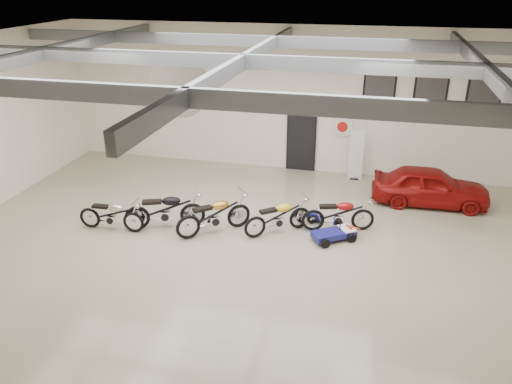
% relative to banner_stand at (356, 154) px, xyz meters
% --- Properties ---
extents(floor, '(16.00, 12.00, 0.01)m').
position_rel_banner_stand_xyz_m(floor, '(-2.45, -5.50, -0.89)').
color(floor, tan).
rests_on(floor, ground).
extents(ceiling, '(16.00, 12.00, 0.01)m').
position_rel_banner_stand_xyz_m(ceiling, '(-2.45, -5.50, 4.11)').
color(ceiling, gray).
rests_on(ceiling, back_wall).
extents(back_wall, '(16.00, 0.02, 5.00)m').
position_rel_banner_stand_xyz_m(back_wall, '(-2.45, 0.50, 1.61)').
color(back_wall, white).
rests_on(back_wall, floor).
extents(ceiling_beams, '(15.80, 11.80, 0.32)m').
position_rel_banner_stand_xyz_m(ceiling_beams, '(-2.45, -5.50, 3.86)').
color(ceiling_beams, slate).
rests_on(ceiling_beams, ceiling).
extents(door, '(0.92, 0.08, 2.10)m').
position_rel_banner_stand_xyz_m(door, '(-1.95, 0.45, 0.16)').
color(door, black).
rests_on(door, back_wall).
extents(logo_plaque, '(2.30, 0.06, 1.16)m').
position_rel_banner_stand_xyz_m(logo_plaque, '(-6.45, 0.45, 1.91)').
color(logo_plaque, silver).
rests_on(logo_plaque, back_wall).
extents(poster_left, '(1.05, 0.08, 1.35)m').
position_rel_banner_stand_xyz_m(poster_left, '(0.55, 0.46, 2.21)').
color(poster_left, black).
rests_on(poster_left, back_wall).
extents(poster_mid, '(1.05, 0.08, 1.35)m').
position_rel_banner_stand_xyz_m(poster_mid, '(2.15, 0.46, 2.21)').
color(poster_mid, black).
rests_on(poster_mid, back_wall).
extents(poster_right, '(1.05, 0.08, 1.35)m').
position_rel_banner_stand_xyz_m(poster_right, '(3.75, 0.46, 2.21)').
color(poster_right, black).
rests_on(poster_right, back_wall).
extents(oil_sign, '(0.72, 0.10, 0.72)m').
position_rel_banner_stand_xyz_m(oil_sign, '(-0.55, 0.45, 0.81)').
color(oil_sign, white).
rests_on(oil_sign, back_wall).
extents(banner_stand, '(0.50, 0.22, 1.78)m').
position_rel_banner_stand_xyz_m(banner_stand, '(0.00, 0.00, 0.00)').
color(banner_stand, white).
rests_on(banner_stand, floor).
extents(motorcycle_silver, '(1.87, 0.63, 0.96)m').
position_rel_banner_stand_xyz_m(motorcycle_silver, '(-6.29, -5.33, -0.41)').
color(motorcycle_silver, silver).
rests_on(motorcycle_silver, floor).
extents(motorcycle_black, '(2.26, 1.38, 1.12)m').
position_rel_banner_stand_xyz_m(motorcycle_black, '(-4.91, -4.86, -0.33)').
color(motorcycle_black, silver).
rests_on(motorcycle_black, floor).
extents(motorcycle_gold, '(2.04, 1.88, 1.10)m').
position_rel_banner_stand_xyz_m(motorcycle_gold, '(-3.50, -4.82, -0.34)').
color(motorcycle_gold, silver).
rests_on(motorcycle_gold, floor).
extents(motorcycle_yellow, '(1.90, 1.65, 1.00)m').
position_rel_banner_stand_xyz_m(motorcycle_yellow, '(-1.81, -4.42, -0.39)').
color(motorcycle_yellow, silver).
rests_on(motorcycle_yellow, floor).
extents(motorcycle_red, '(2.04, 1.09, 1.01)m').
position_rel_banner_stand_xyz_m(motorcycle_red, '(-0.24, -3.89, -0.39)').
color(motorcycle_red, silver).
rests_on(motorcycle_red, floor).
extents(go_kart, '(1.53, 1.33, 0.51)m').
position_rel_banner_stand_xyz_m(go_kart, '(-0.18, -4.41, -0.64)').
color(go_kart, navy).
rests_on(go_kart, floor).
extents(vintage_car, '(1.48, 3.48, 1.17)m').
position_rel_banner_stand_xyz_m(vintage_car, '(2.33, -1.50, -0.30)').
color(vintage_car, maroon).
rests_on(vintage_car, floor).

